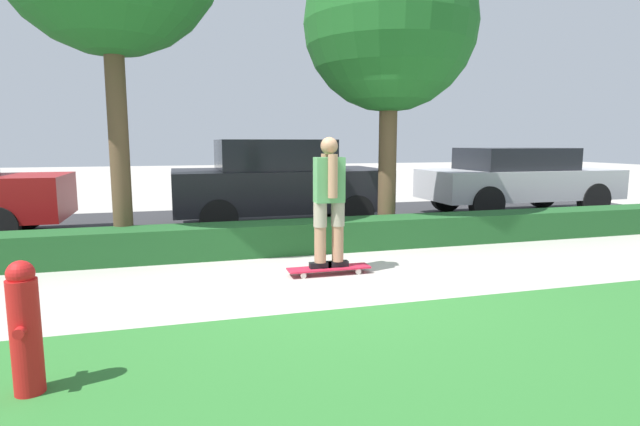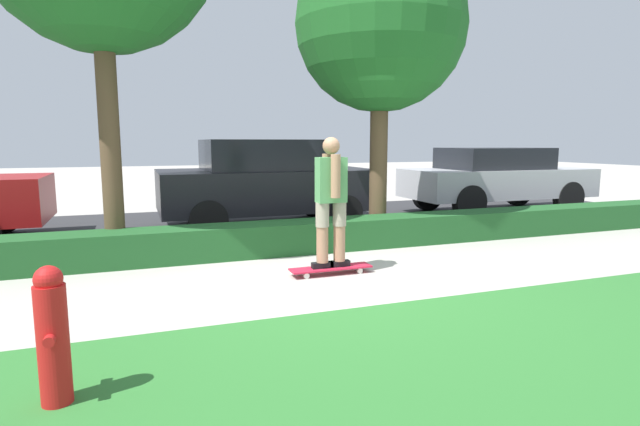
{
  "view_description": "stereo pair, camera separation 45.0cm",
  "coord_description": "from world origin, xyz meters",
  "px_view_note": "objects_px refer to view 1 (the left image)",
  "views": [
    {
      "loc": [
        -1.69,
        -5.35,
        1.59
      ],
      "look_at": [
        0.01,
        0.6,
        0.7
      ],
      "focal_mm": 28.0,
      "sensor_mm": 36.0,
      "label": 1
    },
    {
      "loc": [
        -2.12,
        -5.21,
        1.59
      ],
      "look_at": [
        0.01,
        0.6,
        0.7
      ],
      "focal_mm": 28.0,
      "sensor_mm": 36.0,
      "label": 2
    }
  ],
  "objects_px": {
    "skater_person": "(329,199)",
    "parked_car_middle": "(278,182)",
    "parked_car_rear": "(517,179)",
    "fire_hydrant": "(25,328)",
    "tree_mid": "(390,26)",
    "skateboard": "(329,268)"
  },
  "relations": [
    {
      "from": "skater_person",
      "to": "parked_car_middle",
      "type": "xyz_separation_m",
      "value": [
        0.12,
        3.74,
        -0.08
      ]
    },
    {
      "from": "skater_person",
      "to": "parked_car_rear",
      "type": "height_order",
      "value": "skater_person"
    },
    {
      "from": "skater_person",
      "to": "fire_hydrant",
      "type": "distance_m",
      "value": 3.52
    },
    {
      "from": "parked_car_middle",
      "to": "fire_hydrant",
      "type": "relative_size",
      "value": 4.58
    },
    {
      "from": "skater_person",
      "to": "fire_hydrant",
      "type": "height_order",
      "value": "skater_person"
    },
    {
      "from": "tree_mid",
      "to": "parked_car_rear",
      "type": "height_order",
      "value": "tree_mid"
    },
    {
      "from": "skateboard",
      "to": "skater_person",
      "type": "bearing_deg",
      "value": 82.87
    },
    {
      "from": "tree_mid",
      "to": "fire_hydrant",
      "type": "bearing_deg",
      "value": -136.11
    },
    {
      "from": "skateboard",
      "to": "parked_car_middle",
      "type": "xyz_separation_m",
      "value": [
        0.12,
        3.74,
        0.76
      ]
    },
    {
      "from": "skater_person",
      "to": "tree_mid",
      "type": "relative_size",
      "value": 0.33
    },
    {
      "from": "tree_mid",
      "to": "skateboard",
      "type": "bearing_deg",
      "value": -130.42
    },
    {
      "from": "parked_car_rear",
      "to": "tree_mid",
      "type": "bearing_deg",
      "value": -152.89
    },
    {
      "from": "parked_car_rear",
      "to": "skater_person",
      "type": "bearing_deg",
      "value": -144.99
    },
    {
      "from": "tree_mid",
      "to": "parked_car_middle",
      "type": "distance_m",
      "value": 3.48
    },
    {
      "from": "skateboard",
      "to": "parked_car_rear",
      "type": "distance_m",
      "value": 6.7
    },
    {
      "from": "skater_person",
      "to": "skateboard",
      "type": "bearing_deg",
      "value": -97.13
    },
    {
      "from": "tree_mid",
      "to": "skater_person",
      "type": "bearing_deg",
      "value": -130.42
    },
    {
      "from": "tree_mid",
      "to": "parked_car_middle",
      "type": "bearing_deg",
      "value": 125.41
    },
    {
      "from": "tree_mid",
      "to": "parked_car_middle",
      "type": "relative_size",
      "value": 1.19
    },
    {
      "from": "skateboard",
      "to": "skater_person",
      "type": "height_order",
      "value": "skater_person"
    },
    {
      "from": "skater_person",
      "to": "tree_mid",
      "type": "distance_m",
      "value": 3.38
    },
    {
      "from": "parked_car_middle",
      "to": "fire_hydrant",
      "type": "height_order",
      "value": "parked_car_middle"
    }
  ]
}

